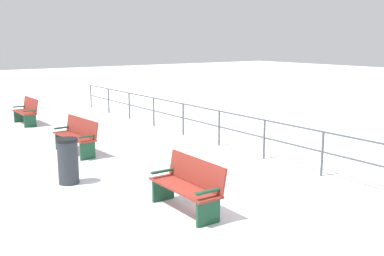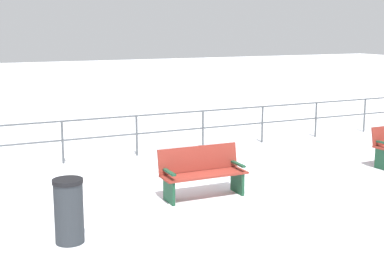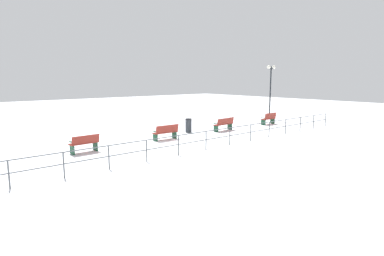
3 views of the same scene
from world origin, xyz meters
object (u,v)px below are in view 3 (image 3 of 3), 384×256
bench_third (166,132)px  lamppost_near (271,79)px  bench_fourth (84,143)px  bench_second (224,124)px  bench_nearest (269,118)px  trash_bin (189,125)px

bench_third → lamppost_near: size_ratio=0.33×
bench_third → bench_fourth: size_ratio=1.11×
bench_second → bench_fourth: 9.84m
bench_nearest → bench_second: 4.92m
bench_nearest → bench_second: size_ratio=0.84×
bench_second → bench_third: 4.93m
bench_third → bench_second: bearing=-89.1°
bench_nearest → lamppost_near: size_ratio=0.30×
bench_nearest → lamppost_near: lamppost_near is taller
lamppost_near → trash_bin: lamppost_near is taller
bench_nearest → bench_fourth: bench_nearest is taller
bench_fourth → lamppost_near: lamppost_near is taller
bench_fourth → trash_bin: size_ratio=1.51×
lamppost_near → bench_fourth: bearing=95.9°
bench_third → trash_bin: trash_bin is taller
bench_third → lamppost_near: bearing=-81.6°
bench_nearest → bench_third: 9.84m
bench_fourth → bench_third: bearing=-92.0°
bench_second → bench_fourth: (-0.12, 9.84, -0.02)m
bench_third → trash_bin: 2.87m
trash_bin → bench_third: bearing=112.7°
bench_second → bench_third: size_ratio=1.08×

